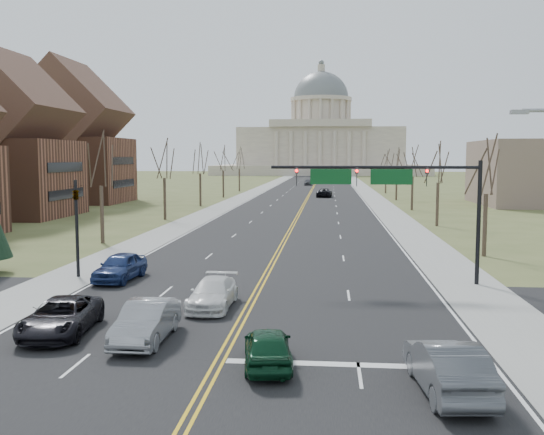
% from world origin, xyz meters
% --- Properties ---
extents(ground, '(600.00, 600.00, 0.00)m').
position_xyz_m(ground, '(0.00, 0.00, 0.00)').
color(ground, '#4B552A').
rests_on(ground, ground).
extents(road, '(20.00, 380.00, 0.01)m').
position_xyz_m(road, '(0.00, 110.00, 0.01)').
color(road, black).
rests_on(road, ground).
extents(cross_road, '(120.00, 14.00, 0.01)m').
position_xyz_m(cross_road, '(0.00, 6.00, 0.01)').
color(cross_road, black).
rests_on(cross_road, ground).
extents(sidewalk_left, '(4.00, 380.00, 0.03)m').
position_xyz_m(sidewalk_left, '(-12.00, 110.00, 0.01)').
color(sidewalk_left, gray).
rests_on(sidewalk_left, ground).
extents(sidewalk_right, '(4.00, 380.00, 0.03)m').
position_xyz_m(sidewalk_right, '(12.00, 110.00, 0.01)').
color(sidewalk_right, gray).
rests_on(sidewalk_right, ground).
extents(center_line, '(0.42, 380.00, 0.01)m').
position_xyz_m(center_line, '(0.00, 110.00, 0.01)').
color(center_line, gold).
rests_on(center_line, road).
extents(edge_line_left, '(0.15, 380.00, 0.01)m').
position_xyz_m(edge_line_left, '(-9.80, 110.00, 0.01)').
color(edge_line_left, silver).
rests_on(edge_line_left, road).
extents(edge_line_right, '(0.15, 380.00, 0.01)m').
position_xyz_m(edge_line_right, '(9.80, 110.00, 0.01)').
color(edge_line_right, silver).
rests_on(edge_line_right, road).
extents(stop_bar, '(9.50, 0.50, 0.01)m').
position_xyz_m(stop_bar, '(5.00, -1.00, 0.01)').
color(stop_bar, silver).
rests_on(stop_bar, road).
extents(capitol, '(90.00, 60.00, 50.00)m').
position_xyz_m(capitol, '(0.00, 249.91, 14.20)').
color(capitol, beige).
rests_on(capitol, ground).
extents(signal_mast, '(12.12, 0.44, 7.20)m').
position_xyz_m(signal_mast, '(7.45, 13.50, 5.76)').
color(signal_mast, black).
rests_on(signal_mast, ground).
extents(signal_left, '(0.32, 0.36, 6.00)m').
position_xyz_m(signal_left, '(-11.50, 13.50, 3.71)').
color(signal_left, black).
rests_on(signal_left, ground).
extents(tree_r_0, '(3.74, 3.74, 8.50)m').
position_xyz_m(tree_r_0, '(15.50, 24.00, 6.55)').
color(tree_r_0, '#31291D').
rests_on(tree_r_0, ground).
extents(tree_l_0, '(3.96, 3.96, 9.00)m').
position_xyz_m(tree_l_0, '(-15.50, 28.00, 6.94)').
color(tree_l_0, '#31291D').
rests_on(tree_l_0, ground).
extents(tree_r_1, '(3.74, 3.74, 8.50)m').
position_xyz_m(tree_r_1, '(15.50, 44.00, 6.55)').
color(tree_r_1, '#31291D').
rests_on(tree_r_1, ground).
extents(tree_l_1, '(3.96, 3.96, 9.00)m').
position_xyz_m(tree_l_1, '(-15.50, 48.00, 6.94)').
color(tree_l_1, '#31291D').
rests_on(tree_l_1, ground).
extents(tree_r_2, '(3.74, 3.74, 8.50)m').
position_xyz_m(tree_r_2, '(15.50, 64.00, 6.55)').
color(tree_r_2, '#31291D').
rests_on(tree_r_2, ground).
extents(tree_l_2, '(3.96, 3.96, 9.00)m').
position_xyz_m(tree_l_2, '(-15.50, 68.00, 6.94)').
color(tree_l_2, '#31291D').
rests_on(tree_l_2, ground).
extents(tree_r_3, '(3.74, 3.74, 8.50)m').
position_xyz_m(tree_r_3, '(15.50, 84.00, 6.55)').
color(tree_r_3, '#31291D').
rests_on(tree_r_3, ground).
extents(tree_l_3, '(3.96, 3.96, 9.00)m').
position_xyz_m(tree_l_3, '(-15.50, 88.00, 6.94)').
color(tree_l_3, '#31291D').
rests_on(tree_l_3, ground).
extents(tree_r_4, '(3.74, 3.74, 8.50)m').
position_xyz_m(tree_r_4, '(15.50, 104.00, 6.55)').
color(tree_r_4, '#31291D').
rests_on(tree_r_4, ground).
extents(tree_l_4, '(3.96, 3.96, 9.00)m').
position_xyz_m(tree_l_4, '(-15.50, 108.00, 6.94)').
color(tree_l_4, '#31291D').
rests_on(tree_l_4, ground).
extents(bldg_left_mid, '(15.10, 14.28, 20.75)m').
position_xyz_m(bldg_left_mid, '(-36.00, 50.00, 8.54)').
color(bldg_left_mid, brown).
rests_on(bldg_left_mid, ground).
extents(bldg_left_far, '(17.10, 14.28, 23.25)m').
position_xyz_m(bldg_left_far, '(-38.00, 74.00, 9.54)').
color(bldg_left_far, brown).
rests_on(bldg_left_far, ground).
extents(car_nb_inner_lead, '(2.19, 4.30, 1.40)m').
position_xyz_m(car_nb_inner_lead, '(1.81, -1.41, 0.71)').
color(car_nb_inner_lead, '#0C371F').
rests_on(car_nb_inner_lead, road).
extents(car_nb_outer_lead, '(2.24, 5.19, 1.66)m').
position_xyz_m(car_nb_outer_lead, '(7.66, -3.26, 0.84)').
color(car_nb_outer_lead, '#4E5156').
rests_on(car_nb_outer_lead, road).
extents(car_sb_inner_lead, '(1.71, 4.86, 1.60)m').
position_xyz_m(car_sb_inner_lead, '(-3.36, 1.05, 0.81)').
color(car_sb_inner_lead, gray).
rests_on(car_sb_inner_lead, road).
extents(car_sb_outer_lead, '(2.94, 5.49, 1.47)m').
position_xyz_m(car_sb_outer_lead, '(-7.21, 1.71, 0.75)').
color(car_sb_outer_lead, black).
rests_on(car_sb_outer_lead, road).
extents(car_sb_inner_second, '(2.06, 4.89, 1.41)m').
position_xyz_m(car_sb_inner_second, '(-1.74, 6.70, 0.72)').
color(car_sb_inner_second, silver).
rests_on(car_sb_inner_second, road).
extents(car_sb_outer_second, '(2.30, 4.98, 1.65)m').
position_xyz_m(car_sb_outer_second, '(-8.55, 12.73, 0.84)').
color(car_sb_outer_second, navy).
rests_on(car_sb_outer_second, road).
extents(car_far_nb, '(3.02, 6.03, 1.64)m').
position_xyz_m(car_far_nb, '(3.03, 91.16, 0.83)').
color(car_far_nb, black).
rests_on(car_far_nb, road).
extents(car_far_sb, '(2.04, 4.94, 1.67)m').
position_xyz_m(car_far_sb, '(-1.68, 138.88, 0.85)').
color(car_far_sb, '#4E5156').
rests_on(car_far_sb, road).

